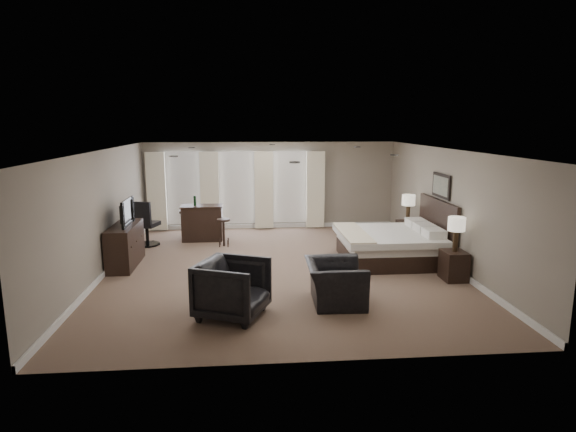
{
  "coord_description": "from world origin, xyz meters",
  "views": [
    {
      "loc": [
        -0.73,
        -10.17,
        3.16
      ],
      "look_at": [
        0.2,
        0.4,
        1.1
      ],
      "focal_mm": 30.0,
      "sensor_mm": 36.0,
      "label": 1
    }
  ],
  "objects": [
    {
      "name": "tv",
      "position": [
        -3.45,
        0.54,
        0.99
      ],
      "size": [
        0.59,
        1.02,
        0.13
      ],
      "primitive_type": "imported",
      "rotation": [
        0.0,
        0.0,
        1.57
      ],
      "color": "black",
      "rests_on": "dresser"
    },
    {
      "name": "bar_counter",
      "position": [
        -1.93,
        2.79,
        0.49
      ],
      "size": [
        1.12,
        0.58,
        0.97
      ],
      "primitive_type": "cube",
      "color": "black",
      "rests_on": "ground"
    },
    {
      "name": "armchair_near",
      "position": [
        0.81,
        -2.13,
        0.5
      ],
      "size": [
        0.79,
        1.18,
        1.01
      ],
      "primitive_type": "imported",
      "rotation": [
        0.0,
        0.0,
        1.54
      ],
      "color": "black",
      "rests_on": "ground"
    },
    {
      "name": "window_bay",
      "position": [
        -1.0,
        4.11,
        1.2
      ],
      "size": [
        5.25,
        0.2,
        2.3
      ],
      "color": "silver",
      "rests_on": "room"
    },
    {
      "name": "wall_art",
      "position": [
        3.7,
        0.38,
        1.75
      ],
      "size": [
        0.04,
        0.96,
        0.56
      ],
      "primitive_type": "cube",
      "color": "slate",
      "rests_on": "room"
    },
    {
      "name": "bar_stool_left",
      "position": [
        -2.35,
        2.83,
        0.41
      ],
      "size": [
        0.45,
        0.45,
        0.82
      ],
      "primitive_type": "cube",
      "rotation": [
        0.0,
        0.0,
        -0.16
      ],
      "color": "black",
      "rests_on": "ground"
    },
    {
      "name": "desk_chair",
      "position": [
        -3.33,
        2.33,
        0.6
      ],
      "size": [
        0.77,
        0.77,
        1.2
      ],
      "primitive_type": "cube",
      "rotation": [
        0.0,
        0.0,
        2.84
      ],
      "color": "black",
      "rests_on": "ground"
    },
    {
      "name": "dresser",
      "position": [
        -3.45,
        0.54,
        0.46
      ],
      "size": [
        0.51,
        1.6,
        0.93
      ],
      "primitive_type": "cube",
      "color": "black",
      "rests_on": "ground"
    },
    {
      "name": "bed",
      "position": [
        2.58,
        0.38,
        0.71
      ],
      "size": [
        2.25,
        2.14,
        1.43
      ],
      "primitive_type": "cube",
      "color": "silver",
      "rests_on": "ground"
    },
    {
      "name": "lamp_far",
      "position": [
        3.47,
        1.83,
        0.98
      ],
      "size": [
        0.34,
        0.34,
        0.71
      ],
      "primitive_type": "cube",
      "color": "beige",
      "rests_on": "nightstand_far"
    },
    {
      "name": "nightstand_far",
      "position": [
        3.47,
        1.83,
        0.31
      ],
      "size": [
        0.47,
        0.57,
        0.62
      ],
      "primitive_type": "cube",
      "color": "black",
      "rests_on": "ground"
    },
    {
      "name": "room",
      "position": [
        0.0,
        0.0,
        1.3
      ],
      "size": [
        7.6,
        8.6,
        2.64
      ],
      "color": "brown",
      "rests_on": "ground"
    },
    {
      "name": "bar_stool_right",
      "position": [
        -1.33,
        2.1,
        0.36
      ],
      "size": [
        0.44,
        0.44,
        0.72
      ],
      "primitive_type": "cube",
      "rotation": [
        0.0,
        0.0,
        -0.35
      ],
      "color": "black",
      "rests_on": "ground"
    },
    {
      "name": "armchair_far",
      "position": [
        -0.98,
        -2.59,
        0.53
      ],
      "size": [
        1.28,
        1.32,
        1.06
      ],
      "primitive_type": "imported",
      "rotation": [
        0.0,
        0.0,
        1.17
      ],
      "color": "black",
      "rests_on": "ground"
    },
    {
      "name": "lamp_near",
      "position": [
        3.47,
        -1.07,
        0.95
      ],
      "size": [
        0.34,
        0.34,
        0.71
      ],
      "primitive_type": "cube",
      "color": "beige",
      "rests_on": "nightstand_near"
    },
    {
      "name": "nightstand_near",
      "position": [
        3.47,
        -1.07,
        0.3
      ],
      "size": [
        0.45,
        0.55,
        0.6
      ],
      "primitive_type": "cube",
      "color": "black",
      "rests_on": "ground"
    }
  ]
}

